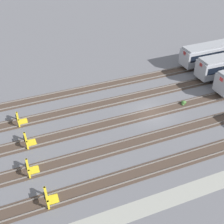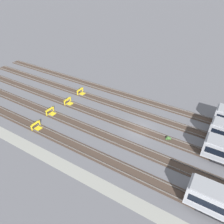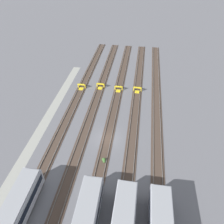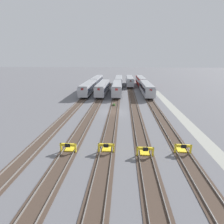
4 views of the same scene
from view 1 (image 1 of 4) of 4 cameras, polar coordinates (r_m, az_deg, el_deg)
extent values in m
plane|color=slate|center=(42.80, 7.19, -0.25)|extent=(400.00, 400.00, 0.00)
cube|color=#9E9E93|center=(34.80, 17.89, -12.29)|extent=(54.00, 2.00, 0.01)
cube|color=#47382D|center=(36.93, 14.03, -8.01)|extent=(90.00, 2.23, 0.06)
cube|color=slate|center=(37.27, 13.44, -7.20)|extent=(90.00, 0.07, 0.15)
cube|color=slate|center=(36.47, 14.68, -8.59)|extent=(90.00, 0.07, 0.15)
cube|color=#47382D|center=(39.70, 10.34, -3.83)|extent=(90.00, 2.24, 0.06)
cube|color=slate|center=(40.09, 9.84, -3.12)|extent=(90.00, 0.07, 0.15)
cube|color=slate|center=(39.18, 10.89, -4.32)|extent=(90.00, 0.07, 0.15)
cube|color=#47382D|center=(42.79, 7.19, -0.22)|extent=(90.00, 2.24, 0.06)
cube|color=slate|center=(43.23, 6.75, 0.41)|extent=(90.00, 0.07, 0.15)
cube|color=slate|center=(42.23, 7.66, -0.63)|extent=(90.00, 0.07, 0.15)
cube|color=#47382D|center=(46.13, 4.48, 2.89)|extent=(90.00, 2.23, 0.06)
cube|color=slate|center=(46.62, 4.10, 3.44)|extent=(90.00, 0.07, 0.15)
cube|color=slate|center=(45.54, 4.88, 2.55)|extent=(90.00, 0.07, 0.15)
cube|color=#47382D|center=(49.69, 2.14, 5.56)|extent=(90.00, 2.23, 0.06)
cube|color=slate|center=(50.20, 1.81, 6.04)|extent=(90.00, 0.07, 0.15)
cube|color=slate|center=(49.07, 2.48, 5.28)|extent=(90.00, 0.07, 0.15)
cube|color=red|center=(53.24, 13.16, 10.44)|extent=(0.09, 0.70, 0.56)
cube|color=black|center=(56.29, 15.67, 8.38)|extent=(3.62, 2.27, 0.70)
cube|color=red|center=(50.02, 15.99, 8.29)|extent=(0.09, 0.70, 0.56)
cube|color=black|center=(53.20, 18.49, 6.19)|extent=(3.63, 2.28, 0.70)
cube|color=red|center=(46.82, 19.38, 5.66)|extent=(0.09, 0.70, 0.56)
cube|color=yellow|center=(32.45, -12.14, -13.95)|extent=(0.19, 0.19, 1.15)
cube|color=yellow|center=(31.29, -11.55, -16.35)|extent=(0.19, 0.19, 1.15)
cube|color=yellow|center=(31.54, -11.95, -14.64)|extent=(0.33, 2.01, 0.30)
cube|color=yellow|center=(32.25, -10.75, -15.47)|extent=(1.15, 1.13, 0.18)
cube|color=black|center=(31.54, -12.28, -14.71)|extent=(0.15, 0.60, 0.44)
cube|color=yellow|center=(35.65, -15.28, -8.96)|extent=(0.19, 0.19, 1.15)
cube|color=yellow|center=(34.36, -14.86, -10.96)|extent=(0.19, 0.19, 1.15)
cube|color=yellow|center=(34.71, -15.18, -9.44)|extent=(0.30, 2.01, 0.30)
cube|color=yellow|center=(35.34, -14.07, -10.31)|extent=(1.13, 1.11, 0.18)
cube|color=black|center=(34.71, -15.48, -9.51)|extent=(0.14, 0.60, 0.44)
cube|color=yellow|center=(39.18, -15.64, -4.30)|extent=(0.18, 0.18, 1.15)
cube|color=yellow|center=(37.79, -15.20, -5.94)|extent=(0.18, 0.18, 1.15)
cube|color=yellow|center=(38.21, -15.52, -4.62)|extent=(0.25, 2.00, 0.30)
cube|color=yellow|center=(38.81, -14.52, -5.47)|extent=(1.10, 1.08, 0.18)
cube|color=black|center=(38.21, -15.79, -4.68)|extent=(0.12, 0.60, 0.44)
cube|color=yellow|center=(42.90, -16.93, -0.67)|extent=(0.19, 0.19, 1.15)
cube|color=yellow|center=(41.43, -16.65, -2.05)|extent=(0.19, 0.19, 1.15)
cube|color=yellow|center=(41.92, -16.89, -0.88)|extent=(0.30, 2.01, 0.30)
cube|color=yellow|center=(42.45, -15.95, -1.72)|extent=(1.13, 1.11, 0.18)
cube|color=black|center=(41.92, -17.13, -0.93)|extent=(0.14, 0.60, 0.44)
sphere|color=#427033|center=(45.28, 12.94, 1.68)|extent=(0.64, 0.64, 0.64)
sphere|color=#427033|center=(45.57, 13.16, 1.73)|extent=(0.44, 0.44, 0.44)
sphere|color=#427033|center=(45.12, 12.81, 1.36)|extent=(0.36, 0.36, 0.36)
camera|label=2|loc=(29.40, 69.97, 15.56)|focal=35.00mm
camera|label=3|loc=(58.32, 38.23, 34.47)|focal=35.00mm
camera|label=4|loc=(35.83, -48.79, -0.24)|focal=28.00mm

